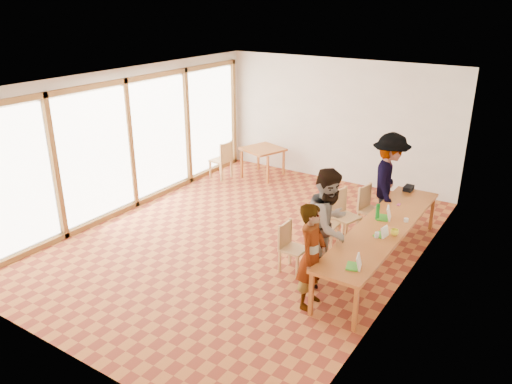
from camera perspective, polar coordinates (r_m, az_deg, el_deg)
ground at (r=9.61m, az=-1.14°, el=-5.38°), size 8.00×8.00×0.00m
wall_back at (r=12.42m, az=9.33°, el=7.98°), size 6.00×0.10×3.00m
wall_front at (r=6.40m, az=-21.93°, el=-6.59°), size 6.00×0.10×3.00m
wall_right at (r=7.84m, az=17.22°, el=-0.78°), size 0.10×8.00×3.00m
window_wall at (r=10.91m, az=-14.24°, el=5.72°), size 0.10×8.00×3.00m
ceiling at (r=8.67m, az=-1.29°, el=12.71°), size 6.00×8.00×0.04m
communal_table at (r=8.67m, az=14.32°, el=-4.08°), size 0.80×4.00×0.75m
side_table at (r=12.70m, az=0.79°, el=4.68°), size 0.90×0.90×0.75m
chair_near at (r=8.39m, az=3.81°, el=-5.68°), size 0.40×0.40×0.45m
chair_mid at (r=9.24m, az=7.46°, el=-2.90°), size 0.45×0.45×0.48m
chair_far at (r=9.54m, az=9.75°, el=-1.95°), size 0.57×0.57×0.52m
chair_empty at (r=9.97m, az=12.70°, el=-1.31°), size 0.50×0.50×0.49m
chair_spare at (r=12.60m, az=-3.74°, el=4.10°), size 0.48×0.48×0.51m
person_near at (r=7.35m, az=6.37°, el=-7.29°), size 0.45×0.63×1.64m
person_mid at (r=7.99m, az=8.29°, el=-3.86°), size 0.79×0.98×1.91m
person_far at (r=10.12m, az=14.92°, el=1.22°), size 1.05×1.40×1.93m
laptop_near at (r=7.27m, az=11.32°, el=-8.09°), size 0.26×0.27×0.20m
laptop_mid at (r=8.27m, az=14.24°, el=-4.61°), size 0.21×0.23×0.18m
laptop_far at (r=8.91m, az=14.60°, el=-2.61°), size 0.29×0.31×0.22m
yellow_mug at (r=8.35m, az=15.56°, el=-4.47°), size 0.17×0.17×0.10m
green_bottle at (r=8.82m, az=13.73°, el=-2.20°), size 0.07×0.07×0.28m
clear_glass at (r=8.20m, az=13.65°, el=-4.79°), size 0.07×0.07×0.09m
condiment_cup at (r=8.90m, az=16.78°, el=-3.09°), size 0.08×0.08×0.06m
pink_phone at (r=9.57m, az=15.99°, el=-1.39°), size 0.05×0.10×0.01m
black_pouch at (r=10.33m, az=17.04°, el=0.43°), size 0.16×0.26×0.09m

